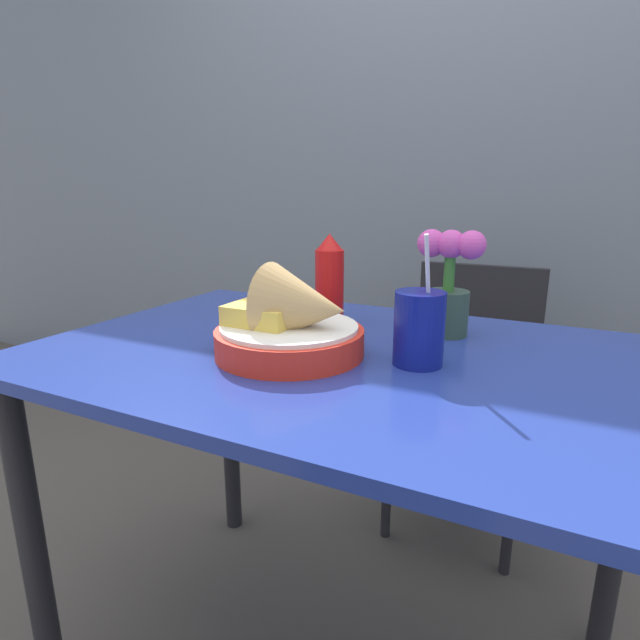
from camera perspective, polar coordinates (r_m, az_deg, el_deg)
wall_window at (r=2.14m, az=17.73°, el=20.20°), size 7.00×0.06×2.60m
dining_table at (r=0.99m, az=2.63°, el=-9.66°), size 1.17×0.77×0.77m
chair_far_window at (r=1.70m, az=16.78°, el=-5.45°), size 0.40×0.40×0.83m
food_basket at (r=0.90m, az=-2.94°, el=-0.54°), size 0.27×0.27×0.17m
ketchup_bottle at (r=1.11m, az=1.08°, el=4.47°), size 0.06×0.06×0.20m
drink_cup at (r=0.87m, az=11.24°, el=-1.21°), size 0.09×0.09×0.23m
flower_vase at (r=1.06m, az=14.49°, el=4.12°), size 0.14×0.09×0.22m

